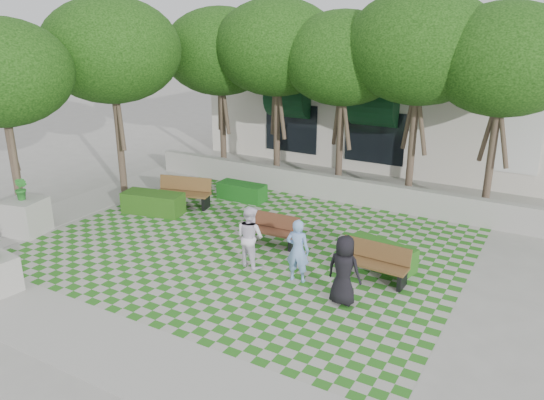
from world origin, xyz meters
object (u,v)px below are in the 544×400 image
Objects in this scene: bench_mid at (271,230)px; hedge_east at (380,255)px; hedge_west at (153,203)px; planter_back at (26,215)px; person_blue at (298,251)px; bench_west at (184,193)px; bench_east at (373,263)px; person_white at (250,236)px; hedge_midleft at (242,192)px; person_dark at (344,270)px.

hedge_east is at bearing 0.39° from bench_mid.
planter_back reaches higher than hedge_west.
planter_back is at bearing 1.20° from person_blue.
hedge_west is (-0.45, -1.10, -0.13)m from bench_west.
bench_east is 3.31m from person_white.
hedge_east is at bearing -23.87° from hedge_midleft.
bench_west is at bearing -18.92° from person_white.
planter_back reaches higher than hedge_midleft.
hedge_west is 5.40m from person_white.
planter_back is at bearing -123.35° from hedge_west.
hedge_west reaches higher than hedge_east.
hedge_midleft is at bearing 132.84° from bench_mid.
hedge_west is 6.89m from person_blue.
bench_mid is 4.16m from hedge_midleft.
person_blue is at bearing -172.46° from person_white.
bench_mid reaches higher than hedge_west.
bench_mid is 0.91× the size of hedge_east.
bench_west is at bearing 160.90° from bench_mid.
person_blue is (6.59, -1.93, 0.48)m from hedge_west.
hedge_east is (3.33, 0.16, -0.10)m from bench_mid.
bench_west is 0.99× the size of hedge_west.
hedge_west is at bearing -124.54° from hedge_midleft.
bench_west is at bearing -21.97° from person_dark.
bench_mid is 4.82m from hedge_west.
person_dark is (8.04, -2.38, 0.49)m from hedge_west.
bench_east is at bearing -6.11° from hedge_west.
bench_mid is at bearing -44.87° from hedge_midleft.
hedge_west is at bearing 56.65° from planter_back.
person_white is (4.63, -2.89, 0.36)m from bench_west.
person_dark is (3.22, -2.16, 0.42)m from bench_mid.
bench_west is (-7.79, 1.99, 0.03)m from bench_east.
person_blue reaches higher than bench_east.
hedge_midleft is 0.86× the size of hedge_west.
hedge_midleft is at bearing -36.89° from person_dark.
person_white is at bearing -54.51° from hedge_midleft.
bench_east is 1.10× the size of person_blue.
hedge_east is 2.48m from person_blue.
hedge_west is (-4.82, 0.22, -0.07)m from bench_mid.
person_blue is 0.98× the size of person_white.
bench_east is at bearing -151.12° from person_white.
bench_mid is 3.91m from person_dark.
person_white is at bearing -19.33° from hedge_west.
hedge_west is at bearing 176.16° from bench_east.
bench_mid is 0.84× the size of bench_west.
person_dark reaches higher than bench_east.
person_blue reaches higher than hedge_east.
hedge_west is 1.22× the size of person_dark.
person_dark is (7.60, -3.48, 0.35)m from bench_west.
planter_back is 1.07× the size of person_dark.
person_dark is at bearing 5.36° from planter_back.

